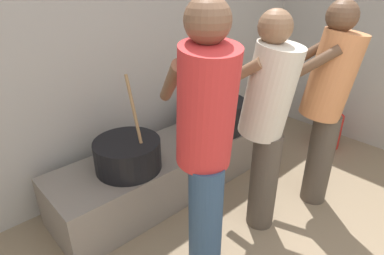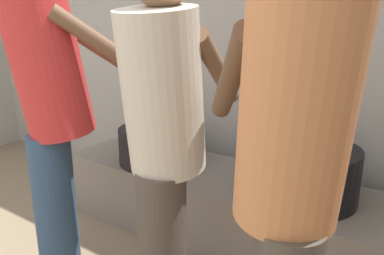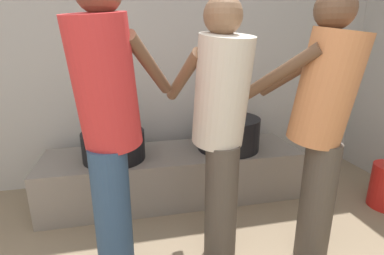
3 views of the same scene
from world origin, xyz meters
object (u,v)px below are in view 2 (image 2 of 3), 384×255
Objects in this scene: cooking_pot_main at (157,145)px; cook_in_red_shirt at (52,102)px; cook_in_orange_shirt at (291,175)px; cooking_pot_secondary at (305,173)px; cook_in_cream_shirt at (164,136)px.

cook_in_red_shirt is at bearing -87.64° from cooking_pot_main.
cooking_pot_main is 1.53m from cook_in_orange_shirt.
cooking_pot_main is 1.27× the size of cooking_pot_secondary.
cooking_pot_main is 1.03m from cook_in_cream_shirt.
cook_in_red_shirt is at bearing 175.61° from cook_in_orange_shirt.
cook_in_cream_shirt reaches higher than cooking_pot_main.
cooking_pot_secondary is 0.34× the size of cook_in_orange_shirt.
cook_in_cream_shirt is at bearing 4.31° from cook_in_red_shirt.
cooking_pot_secondary is 0.99m from cook_in_orange_shirt.
cooking_pot_main is at bearing 144.44° from cook_in_orange_shirt.
cook_in_cream_shirt is (0.65, -0.72, 0.36)m from cooking_pot_main.
cook_in_orange_shirt is at bearing -13.75° from cook_in_cream_shirt.
cook_in_cream_shirt is (-0.32, -0.75, 0.33)m from cooking_pot_secondary.
cook_in_red_shirt is (0.03, -0.77, 0.42)m from cooking_pot_main.
cooking_pot_main is at bearing 92.36° from cook_in_red_shirt.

